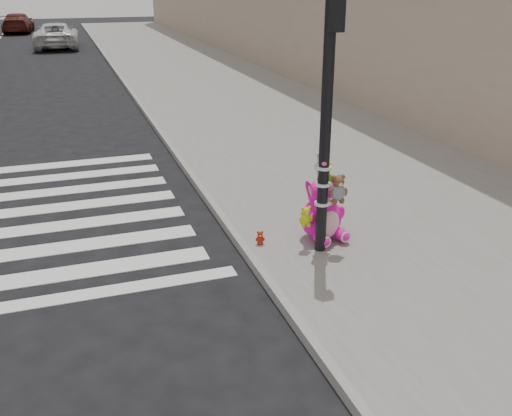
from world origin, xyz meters
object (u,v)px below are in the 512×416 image
object	(u,v)px
pink_bunny	(322,213)
signal_pole	(326,143)
red_teddy	(260,238)
car_white_near	(56,36)

from	to	relation	value
pink_bunny	signal_pole	bearing A→B (deg)	-124.76
signal_pole	red_teddy	size ratio (longest dim) A/B	18.28
signal_pole	car_white_near	xyz separation A→B (m)	(-3.37, 30.13, -1.06)
red_teddy	car_white_near	world-z (taller)	car_white_near
red_teddy	pink_bunny	bearing A→B (deg)	5.58
pink_bunny	red_teddy	bearing A→B (deg)	164.11
pink_bunny	car_white_near	size ratio (longest dim) A/B	0.19
pink_bunny	red_teddy	distance (m)	1.04
signal_pole	pink_bunny	distance (m)	1.30
pink_bunny	car_white_near	bearing A→B (deg)	86.30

